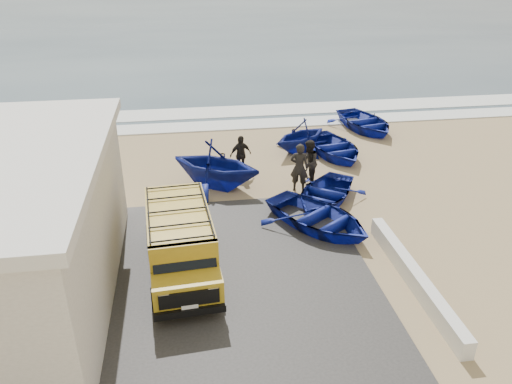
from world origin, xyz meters
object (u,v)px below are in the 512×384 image
boat_near_left (318,217)px  fisherman_back (241,155)px  fisherman_middle (309,162)px  boat_far_left (301,135)px  boat_near_right (324,193)px  boat_mid_left (216,164)px  boat_far_right (365,122)px  boat_mid_right (334,147)px  parapet (414,277)px  van (180,241)px  fisherman_front (299,168)px

boat_near_left → fisherman_back: bearing=77.1°
fisherman_middle → boat_far_left: bearing=-169.3°
boat_near_right → boat_mid_left: 4.48m
boat_near_right → boat_mid_left: (-3.97, 1.98, 0.62)m
boat_far_right → fisherman_middle: (-4.59, -6.08, 0.49)m
boat_near_right → fisherman_middle: fisherman_middle is taller
boat_near_left → boat_mid_right: 6.85m
fisherman_back → boat_far_left: bearing=14.4°
boat_near_left → boat_far_left: boat_far_left is taller
fisherman_back → boat_near_left: bearing=-87.0°
boat_near_right → boat_mid_right: size_ratio=0.91×
parapet → boat_near_left: bearing=117.8°
parapet → fisherman_middle: 7.33m
parapet → boat_mid_left: (-5.12, 7.42, 0.72)m
boat_far_right → boat_far_left: bearing=-160.2°
van → boat_near_right: van is taller
boat_mid_right → fisherman_front: (-2.46, -3.39, 0.58)m
boat_mid_left → fisherman_middle: size_ratio=2.03×
fisherman_back → boat_far_right: bearing=13.3°
fisherman_front → boat_far_left: bearing=-82.4°
boat_near_right → fisherman_front: 1.50m
boat_near_left → van: bearing=166.8°
boat_near_left → fisherman_front: fisherman_front is taller
fisherman_middle → fisherman_front: bearing=-23.0°
boat_far_left → fisherman_middle: 3.58m
van → fisherman_middle: size_ratio=2.57×
boat_far_left → boat_near_right: bearing=-36.7°
boat_near_left → boat_mid_left: (-3.23, 3.84, 0.57)m
fisherman_front → boat_mid_right: bearing=-104.3°
fisherman_front → fisherman_middle: size_ratio=1.07×
boat_far_right → fisherman_back: size_ratio=2.52×
boat_near_left → boat_far_right: 10.96m
parapet → boat_far_left: bearing=94.6°
fisherman_middle → boat_mid_right: bearing=164.1°
boat_mid_left → boat_mid_right: 6.27m
boat_mid_right → fisherman_front: 4.23m
boat_mid_right → fisherman_back: 4.76m
van → fisherman_middle: bearing=42.4°
boat_near_left → fisherman_middle: (0.53, 3.60, 0.51)m
boat_far_right → parapet: bearing=-115.8°
boat_mid_left → fisherman_back: boat_mid_left is taller
boat_near_left → boat_far_left: (1.03, 7.14, 0.38)m
parapet → boat_mid_left: size_ratio=1.59×
boat_far_left → boat_far_right: boat_far_left is taller
van → fisherman_middle: 7.60m
parapet → boat_far_right: boat_far_right is taller
parapet → boat_mid_right: bearing=86.7°
boat_mid_left → boat_far_left: bearing=-20.4°
parapet → boat_near_right: 5.56m
parapet → boat_far_left: size_ratio=1.97×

